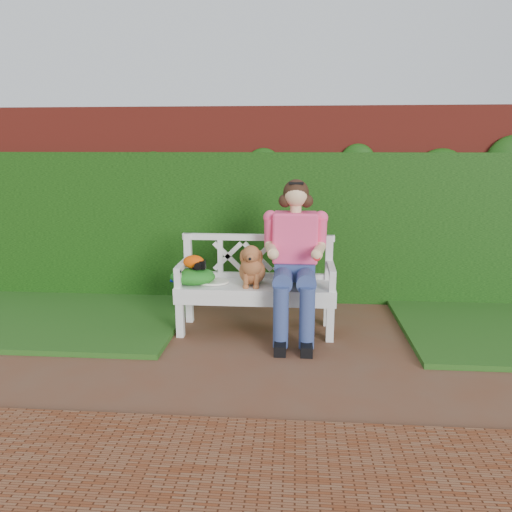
{
  "coord_description": "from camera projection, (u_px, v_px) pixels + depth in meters",
  "views": [
    {
      "loc": [
        0.04,
        -3.94,
        1.77
      ],
      "look_at": [
        -0.33,
        0.66,
        0.75
      ],
      "focal_mm": 35.0,
      "sensor_mm": 36.0,
      "label": 1
    }
  ],
  "objects": [
    {
      "name": "green_bag",
      "position": [
        193.0,
        276.0,
        4.76
      ],
      "size": [
        0.48,
        0.4,
        0.15
      ],
      "primitive_type": null,
      "rotation": [
        0.0,
        0.0,
        0.16
      ],
      "color": "green",
      "rests_on": "garden_bench"
    },
    {
      "name": "garden_bench",
      "position": [
        256.0,
        307.0,
        4.83
      ],
      "size": [
        1.6,
        0.64,
        0.48
      ],
      "primitive_type": null,
      "rotation": [
        0.0,
        0.0,
        0.03
      ],
      "color": "white",
      "rests_on": "ground"
    },
    {
      "name": "camera_item",
      "position": [
        199.0,
        265.0,
        4.74
      ],
      "size": [
        0.12,
        0.09,
        0.08
      ],
      "primitive_type": "cube",
      "rotation": [
        0.0,
        0.0,
        0.04
      ],
      "color": "black",
      "rests_on": "green_bag"
    },
    {
      "name": "brick_wall",
      "position": [
        292.0,
        204.0,
        5.83
      ],
      "size": [
        10.0,
        0.3,
        2.2
      ],
      "primitive_type": "cube",
      "color": "maroon",
      "rests_on": "ground"
    },
    {
      "name": "baseball_glove",
      "position": [
        194.0,
        262.0,
        4.75
      ],
      "size": [
        0.21,
        0.16,
        0.13
      ],
      "primitive_type": "ellipsoid",
      "rotation": [
        0.0,
        0.0,
        0.04
      ],
      "color": "#E04704",
      "rests_on": "green_bag"
    },
    {
      "name": "ivy_hedge",
      "position": [
        292.0,
        229.0,
        5.67
      ],
      "size": [
        10.0,
        0.18,
        1.7
      ],
      "primitive_type": "cube",
      "color": "#266515",
      "rests_on": "ground"
    },
    {
      "name": "dog",
      "position": [
        252.0,
        264.0,
        4.69
      ],
      "size": [
        0.4,
        0.45,
        0.41
      ],
      "primitive_type": null,
      "rotation": [
        0.0,
        0.0,
        -0.42
      ],
      "color": "#AF6E2E",
      "rests_on": "garden_bench"
    },
    {
      "name": "brick_paving",
      "position": [
        283.0,
        483.0,
        2.66
      ],
      "size": [
        4.0,
        1.2,
        0.03
      ],
      "primitive_type": "cube",
      "color": "brown",
      "rests_on": "ground"
    },
    {
      "name": "tennis_racket",
      "position": [
        210.0,
        282.0,
        4.79
      ],
      "size": [
        0.64,
        0.43,
        0.03
      ],
      "primitive_type": null,
      "rotation": [
        0.0,
        0.0,
        0.32
      ],
      "color": "silver",
      "rests_on": "garden_bench"
    },
    {
      "name": "ground",
      "position": [
        288.0,
        360.0,
        4.22
      ],
      "size": [
        60.0,
        60.0,
        0.0
      ],
      "primitive_type": "plane",
      "color": "brown"
    },
    {
      "name": "grass_left",
      "position": [
        63.0,
        314.0,
        5.28
      ],
      "size": [
        2.6,
        2.0,
        0.05
      ],
      "primitive_type": "cube",
      "color": "#1C5116",
      "rests_on": "ground"
    },
    {
      "name": "seated_woman",
      "position": [
        295.0,
        258.0,
        4.67
      ],
      "size": [
        0.83,
        0.98,
        1.48
      ],
      "primitive_type": null,
      "rotation": [
        0.0,
        0.0,
        -0.29
      ],
      "color": "#FA4976",
      "rests_on": "ground"
    }
  ]
}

